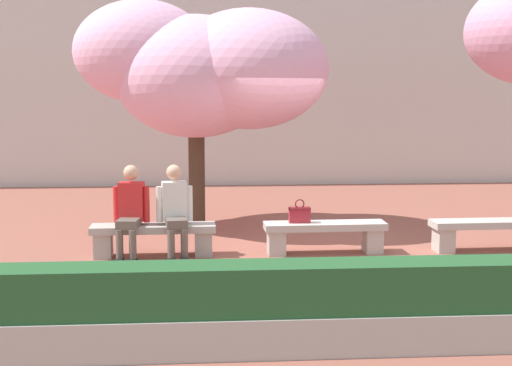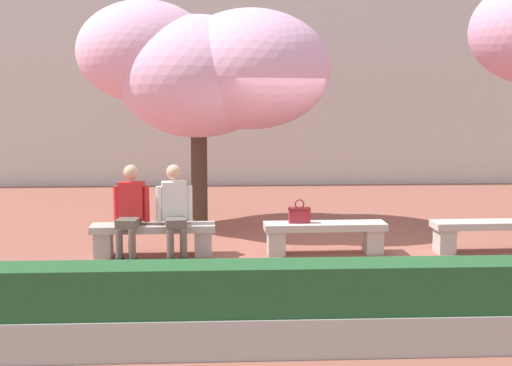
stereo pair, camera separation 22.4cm
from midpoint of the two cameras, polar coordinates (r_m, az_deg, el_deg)
The scene contains 10 objects.
ground_plane at distance 10.29m, azimuth 4.89°, elevation -5.62°, with size 100.00×100.00×0.00m, color #8E5142.
building_facade at distance 19.52m, azimuth 0.53°, elevation 12.55°, with size 28.00×4.00×8.12m, color beige.
stone_bench_west_end at distance 10.14m, azimuth -8.83°, elevation -4.15°, with size 1.75×0.46×0.45m.
stone_bench_near_west at distance 10.23m, azimuth 4.91°, elevation -3.98°, with size 1.75×0.46×0.45m.
stone_bench_center at distance 10.88m, azimuth 17.69°, elevation -3.62°, with size 1.75×0.46×0.45m.
person_seated_left at distance 10.04m, azimuth -10.65°, elevation -1.99°, with size 0.51×0.71×1.29m.
person_seated_right at distance 9.99m, azimuth -7.13°, elevation -1.97°, with size 0.51×0.72×1.29m.
handbag at distance 10.14m, azimuth 2.88°, elevation -2.47°, with size 0.30×0.15×0.34m.
cherry_tree_main at distance 11.92m, azimuth -4.65°, elevation 9.07°, with size 4.18×3.02×3.79m.
planter_hedge_foreground at distance 6.61m, azimuth 10.16°, elevation -9.68°, with size 8.69×0.50×0.80m.
Camera 1 is at (-1.72, -9.89, 2.32)m, focal length 50.00 mm.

